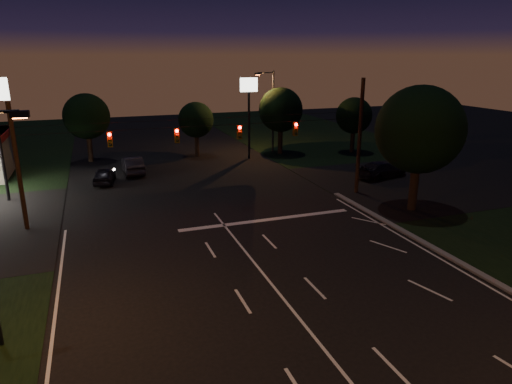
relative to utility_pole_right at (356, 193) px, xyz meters
name	(u,v)px	position (x,y,z in m)	size (l,w,h in m)	color
ground	(298,317)	(-12.00, -15.00, 0.00)	(140.00, 140.00, 0.00)	black
cross_street_right	(429,181)	(8.00, 1.00, 0.00)	(20.00, 16.00, 0.02)	black
stop_bar	(267,220)	(-9.00, -3.50, 0.01)	(12.00, 0.50, 0.01)	silver
utility_pole_right	(356,193)	(0.00, 0.00, 0.00)	(0.30, 0.30, 9.00)	black
utility_pole_left	(27,229)	(-24.00, 0.00, 0.00)	(0.28, 0.28, 8.00)	black
signal_span	(209,133)	(-12.00, -0.04, 5.50)	(24.00, 0.40, 1.56)	black
pole_sign_right	(249,99)	(-4.00, 15.00, 6.24)	(1.80, 0.30, 8.40)	black
street_light_right_far	(271,106)	(-0.76, 17.00, 5.24)	(2.20, 0.35, 9.00)	black
tree_right_near	(418,130)	(1.53, -4.83, 5.68)	(6.00, 6.00, 8.76)	black
tree_far_b	(87,117)	(-19.98, 19.13, 4.61)	(4.60, 4.60, 6.98)	black
tree_far_c	(196,120)	(-8.98, 18.10, 3.90)	(3.80, 3.80, 5.86)	black
tree_far_d	(280,110)	(0.02, 16.13, 4.83)	(4.80, 4.80, 7.30)	black
tree_far_e	(354,116)	(8.02, 14.11, 4.11)	(4.00, 4.00, 6.18)	black
car_oncoming_a	(104,175)	(-18.96, 9.78, 0.68)	(1.60, 3.98, 1.36)	black
car_oncoming_b	(133,165)	(-16.34, 12.47, 0.78)	(1.65, 4.74, 1.56)	black
car_cross	(382,170)	(4.63, 3.29, 0.73)	(2.06, 5.06, 1.47)	black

